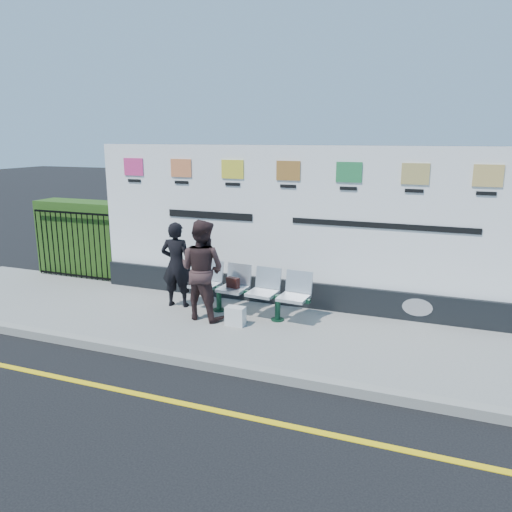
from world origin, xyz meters
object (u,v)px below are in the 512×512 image
at_px(woman_left, 177,265).
at_px(woman_right, 202,270).
at_px(billboard, 289,238).
at_px(bench, 247,302).

distance_m(woman_left, woman_right, 0.85).
bearing_deg(billboard, woman_right, -132.48).
height_order(bench, woman_right, woman_right).
relative_size(billboard, woman_right, 4.52).
bearing_deg(woman_right, bench, -142.38).
bearing_deg(billboard, woman_left, -155.39).
xyz_separation_m(billboard, woman_right, (-1.17, -1.28, -0.42)).
bearing_deg(woman_right, woman_left, -20.25).
relative_size(billboard, bench, 3.56).
bearing_deg(woman_left, woman_right, 142.43).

